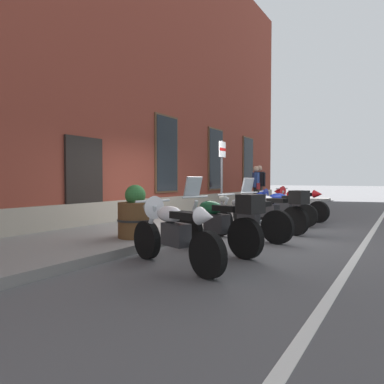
% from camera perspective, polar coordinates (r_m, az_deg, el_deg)
% --- Properties ---
extents(ground_plane, '(140.00, 140.00, 0.00)m').
position_cam_1_polar(ground_plane, '(8.31, 4.16, -6.68)').
color(ground_plane, '#4C4C4F').
extents(sidewalk, '(29.50, 2.77, 0.15)m').
position_cam_1_polar(sidewalk, '(9.03, -3.65, -5.50)').
color(sidewalk, slate).
rests_on(sidewalk, ground_plane).
extents(lane_stripe, '(29.50, 0.12, 0.01)m').
position_cam_1_polar(lane_stripe, '(7.39, 26.85, -7.97)').
color(lane_stripe, silver).
rests_on(lane_stripe, ground_plane).
extents(brick_pub_facade, '(23.50, 5.65, 10.26)m').
position_cam_1_polar(brick_pub_facade, '(12.49, -20.38, 19.92)').
color(brick_pub_facade, brown).
rests_on(brick_pub_facade, ground_plane).
extents(motorcycle_white_sport, '(0.83, 1.97, 1.01)m').
position_cam_1_polar(motorcycle_white_sport, '(4.96, -3.64, -6.13)').
color(motorcycle_white_sport, black).
rests_on(motorcycle_white_sport, ground_plane).
extents(motorcycle_green_touring, '(0.88, 1.99, 1.32)m').
position_cam_1_polar(motorcycle_green_touring, '(5.87, 4.56, -4.91)').
color(motorcycle_green_touring, black).
rests_on(motorcycle_green_touring, ground_plane).
extents(motorcycle_grey_naked, '(0.62, 2.08, 0.96)m').
position_cam_1_polar(motorcycle_grey_naked, '(7.23, 9.02, -4.16)').
color(motorcycle_grey_naked, black).
rests_on(motorcycle_grey_naked, ground_plane).
extents(motorcycle_silver_touring, '(0.98, 2.13, 1.31)m').
position_cam_1_polar(motorcycle_silver_touring, '(8.40, 13.21, -2.88)').
color(motorcycle_silver_touring, black).
rests_on(motorcycle_silver_touring, ground_plane).
extents(motorcycle_blue_sport, '(0.62, 1.97, 1.02)m').
position_cam_1_polar(motorcycle_blue_sport, '(9.73, 14.38, -2.16)').
color(motorcycle_blue_sport, black).
rests_on(motorcycle_blue_sport, ground_plane).
extents(motorcycle_red_sport, '(0.80, 2.03, 1.06)m').
position_cam_1_polar(motorcycle_red_sport, '(11.06, 16.82, -1.59)').
color(motorcycle_red_sport, black).
rests_on(motorcycle_red_sport, ground_plane).
extents(pedestrian_blue_top, '(0.57, 0.47, 1.65)m').
position_cam_1_polar(pedestrian_blue_top, '(13.53, 10.66, 1.23)').
color(pedestrian_blue_top, black).
rests_on(pedestrian_blue_top, sidewalk).
extents(pedestrian_dark_jacket, '(0.27, 0.66, 1.71)m').
position_cam_1_polar(pedestrian_dark_jacket, '(14.56, 11.19, 1.44)').
color(pedestrian_dark_jacket, '#38332D').
rests_on(pedestrian_dark_jacket, sidewalk).
extents(parking_sign, '(0.36, 0.07, 2.22)m').
position_cam_1_polar(parking_sign, '(9.67, 5.04, 4.03)').
color(parking_sign, '#4C4C51').
rests_on(parking_sign, sidewalk).
extents(barrel_planter, '(0.70, 0.70, 1.02)m').
position_cam_1_polar(barrel_planter, '(6.66, -9.47, -3.96)').
color(barrel_planter, brown).
rests_on(barrel_planter, sidewalk).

